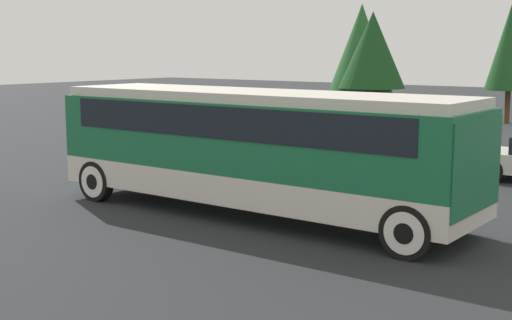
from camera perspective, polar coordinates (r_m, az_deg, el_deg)
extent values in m
plane|color=#26282B|center=(16.68, 0.00, -4.41)|extent=(120.00, 120.00, 0.00)
cube|color=silver|center=(16.52, 0.00, -1.81)|extent=(10.34, 2.59, 0.67)
cube|color=#19663D|center=(16.35, 0.00, 2.03)|extent=(10.34, 2.59, 1.56)
cube|color=black|center=(16.31, 0.00, 3.36)|extent=(9.10, 2.63, 0.70)
cube|color=beige|center=(16.27, 0.00, 5.15)|extent=(10.14, 2.38, 0.22)
cube|color=#19663D|center=(13.99, 16.68, -0.42)|extent=(0.36, 2.48, 1.78)
cylinder|color=black|center=(13.40, 11.98, -5.66)|extent=(1.03, 0.28, 1.03)
cylinder|color=silver|center=(13.40, 11.98, -5.66)|extent=(0.80, 0.30, 0.80)
cylinder|color=black|center=(13.40, 11.98, -5.66)|extent=(0.39, 0.32, 0.39)
cylinder|color=black|center=(15.52, 15.69, -3.81)|extent=(1.03, 0.28, 1.03)
cylinder|color=silver|center=(15.52, 15.69, -3.81)|extent=(0.80, 0.30, 0.80)
cylinder|color=black|center=(15.52, 15.69, -3.81)|extent=(0.39, 0.32, 0.39)
cylinder|color=black|center=(18.57, -12.66, -1.65)|extent=(1.03, 0.28, 1.03)
cylinder|color=silver|center=(18.57, -12.66, -1.65)|extent=(0.80, 0.30, 0.80)
cylinder|color=black|center=(18.57, -12.66, -1.65)|extent=(0.39, 0.32, 0.39)
cylinder|color=black|center=(20.15, -7.54, -0.70)|extent=(1.03, 0.28, 1.03)
cylinder|color=silver|center=(20.15, -7.54, -0.70)|extent=(0.80, 0.30, 0.80)
cylinder|color=black|center=(20.15, -7.54, -0.70)|extent=(0.39, 0.32, 0.39)
cube|color=black|center=(24.17, 0.89, 0.99)|extent=(4.40, 1.84, 0.57)
cube|color=black|center=(24.20, 0.55, 2.39)|extent=(2.29, 1.65, 0.59)
cylinder|color=black|center=(22.54, 3.24, -0.11)|extent=(0.65, 0.22, 0.65)
cylinder|color=black|center=(22.54, 3.24, -0.11)|extent=(0.25, 0.26, 0.25)
cylinder|color=black|center=(23.92, 5.44, 0.38)|extent=(0.65, 0.22, 0.65)
cylinder|color=black|center=(23.92, 5.44, 0.38)|extent=(0.25, 0.26, 0.25)
cylinder|color=black|center=(24.62, -3.54, 0.64)|extent=(0.65, 0.22, 0.65)
cylinder|color=black|center=(24.62, -3.54, 0.64)|extent=(0.25, 0.26, 0.25)
cylinder|color=black|center=(25.89, -1.16, 1.06)|extent=(0.65, 0.22, 0.65)
cylinder|color=black|center=(25.89, -1.16, 1.06)|extent=(0.25, 0.26, 0.25)
cylinder|color=black|center=(21.84, 18.38, -0.79)|extent=(0.69, 0.22, 0.69)
cylinder|color=black|center=(21.84, 18.38, -0.79)|extent=(0.26, 0.26, 0.26)
cylinder|color=black|center=(23.40, 19.68, -0.24)|extent=(0.69, 0.22, 0.69)
cylinder|color=black|center=(23.40, 19.68, -0.24)|extent=(0.26, 0.26, 0.26)
cylinder|color=brown|center=(39.46, 19.46, 4.03)|extent=(0.28, 0.28, 1.75)
cone|color=#1E5123|center=(39.35, 19.70, 8.60)|extent=(2.45, 2.45, 4.55)
cylinder|color=brown|center=(36.56, 9.18, 4.21)|extent=(0.28, 0.28, 1.91)
cone|color=#19471E|center=(36.44, 9.29, 8.68)|extent=(3.35, 3.35, 3.80)
cylinder|color=brown|center=(38.15, 8.31, 4.15)|extent=(0.28, 0.28, 1.56)
cone|color=#28602D|center=(38.03, 8.42, 8.80)|extent=(3.41, 3.41, 4.62)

